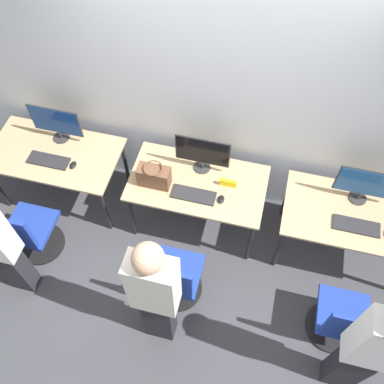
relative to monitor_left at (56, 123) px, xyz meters
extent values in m
plane|color=#3D3D42|center=(1.47, -0.56, -0.94)|extent=(20.00, 20.00, 0.00)
cube|color=silver|center=(1.47, 0.28, 0.46)|extent=(12.00, 0.05, 2.80)
cube|color=tan|center=(0.00, -0.20, -0.24)|extent=(1.29, 0.72, 0.02)
cylinder|color=black|center=(0.60, -0.51, -0.60)|extent=(0.04, 0.04, 0.69)
cylinder|color=black|center=(-0.60, 0.11, -0.60)|extent=(0.04, 0.04, 0.69)
cylinder|color=black|center=(0.60, 0.11, -0.60)|extent=(0.04, 0.04, 0.69)
cylinder|color=#2D2D2D|center=(0.00, 0.00, -0.22)|extent=(0.16, 0.16, 0.01)
cylinder|color=#2D2D2D|center=(0.00, 0.00, -0.17)|extent=(0.04, 0.04, 0.08)
cube|color=#2D2D2D|center=(0.00, 0.00, 0.02)|extent=(0.52, 0.01, 0.33)
cube|color=navy|center=(0.00, -0.01, 0.02)|extent=(0.49, 0.01, 0.31)
cube|color=#262628|center=(0.00, -0.31, -0.21)|extent=(0.41, 0.15, 0.02)
ellipsoid|color=black|center=(0.26, -0.31, -0.21)|extent=(0.06, 0.09, 0.03)
cylinder|color=black|center=(-0.03, -0.88, -0.93)|extent=(0.48, 0.48, 0.03)
cylinder|color=black|center=(-0.03, -0.88, -0.74)|extent=(0.04, 0.04, 0.34)
cube|color=navy|center=(-0.03, -0.88, -0.55)|extent=(0.44, 0.44, 0.05)
cube|color=navy|center=(-0.03, -1.08, -0.30)|extent=(0.40, 0.04, 0.44)
cube|color=#232328|center=(0.00, -1.30, -0.58)|extent=(0.25, 0.16, 0.72)
cube|color=tan|center=(1.47, -0.20, -0.24)|extent=(1.29, 0.72, 0.02)
cylinder|color=black|center=(0.87, -0.51, -0.60)|extent=(0.04, 0.04, 0.69)
cylinder|color=black|center=(2.07, -0.51, -0.60)|extent=(0.04, 0.04, 0.69)
cylinder|color=black|center=(0.87, 0.11, -0.60)|extent=(0.04, 0.04, 0.69)
cylinder|color=black|center=(2.07, 0.11, -0.60)|extent=(0.04, 0.04, 0.69)
cylinder|color=#2D2D2D|center=(1.47, -0.02, -0.22)|extent=(0.16, 0.16, 0.01)
cylinder|color=#2D2D2D|center=(1.47, -0.02, -0.17)|extent=(0.04, 0.04, 0.08)
cube|color=#2D2D2D|center=(1.47, -0.02, 0.02)|extent=(0.52, 0.01, 0.33)
cube|color=black|center=(1.47, -0.02, 0.02)|extent=(0.49, 0.01, 0.31)
cube|color=#262628|center=(1.47, -0.35, -0.21)|extent=(0.41, 0.15, 0.02)
ellipsoid|color=black|center=(1.73, -0.34, -0.21)|extent=(0.06, 0.09, 0.03)
cylinder|color=black|center=(1.47, -0.99, -0.93)|extent=(0.48, 0.48, 0.03)
cylinder|color=black|center=(1.47, -0.99, -0.74)|extent=(0.04, 0.04, 0.34)
cube|color=navy|center=(1.47, -0.99, -0.55)|extent=(0.44, 0.44, 0.05)
cube|color=navy|center=(1.47, -1.20, -0.30)|extent=(0.40, 0.04, 0.44)
cube|color=#232328|center=(1.43, -1.41, -0.56)|extent=(0.25, 0.16, 0.77)
cube|color=silver|center=(1.43, -1.41, 0.17)|extent=(0.36, 0.20, 0.67)
sphere|color=tan|center=(1.43, -1.41, 0.61)|extent=(0.22, 0.22, 0.22)
cube|color=tan|center=(2.94, -0.20, -0.24)|extent=(1.29, 0.72, 0.02)
cylinder|color=black|center=(2.35, -0.51, -0.60)|extent=(0.04, 0.04, 0.69)
cylinder|color=black|center=(2.35, 0.11, -0.60)|extent=(0.04, 0.04, 0.69)
cylinder|color=#2D2D2D|center=(2.94, -0.02, -0.22)|extent=(0.16, 0.16, 0.01)
cylinder|color=#2D2D2D|center=(2.94, -0.02, -0.17)|extent=(0.04, 0.04, 0.08)
cube|color=#2D2D2D|center=(2.94, -0.01, 0.02)|extent=(0.52, 0.01, 0.33)
cube|color=navy|center=(2.94, -0.02, 0.02)|extent=(0.49, 0.01, 0.31)
cube|color=#262628|center=(2.94, -0.32, -0.21)|extent=(0.41, 0.15, 0.02)
cylinder|color=black|center=(2.96, -1.02, -0.93)|extent=(0.48, 0.48, 0.03)
cylinder|color=black|center=(2.96, -1.02, -0.74)|extent=(0.04, 0.04, 0.34)
cube|color=navy|center=(2.96, -1.02, -0.55)|extent=(0.44, 0.44, 0.05)
cube|color=navy|center=(2.96, -1.22, -0.30)|extent=(0.40, 0.04, 0.44)
cube|color=#232328|center=(3.02, -1.44, -0.54)|extent=(0.25, 0.16, 0.81)
cube|color=white|center=(3.02, -1.44, 0.22)|extent=(0.36, 0.20, 0.70)
cube|color=brown|center=(1.08, -0.31, -0.11)|extent=(0.30, 0.14, 0.22)
torus|color=brown|center=(1.08, -0.31, 0.02)|extent=(0.18, 0.18, 0.01)
cube|color=yellow|center=(1.76, -0.17, -0.18)|extent=(0.16, 0.03, 0.08)
camera|label=1|loc=(1.98, -2.45, 3.09)|focal=40.00mm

